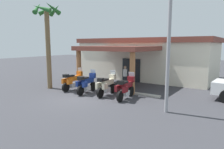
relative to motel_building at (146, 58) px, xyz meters
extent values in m
plane|color=#38383D|center=(-0.12, -10.35, -2.04)|extent=(80.00, 80.00, 0.00)
cube|color=silver|center=(0.01, 0.17, -0.26)|extent=(13.22, 7.22, 3.55)
cube|color=#1E2328|center=(-0.12, -3.25, -0.99)|extent=(1.80, 0.17, 2.10)
cube|color=brown|center=(-0.21, -5.55, 1.04)|extent=(5.90, 4.93, 0.35)
cylinder|color=#9E663D|center=(-2.75, -7.41, -0.58)|extent=(0.38, 0.38, 2.91)
cylinder|color=#9E663D|center=(2.17, -7.60, -0.58)|extent=(0.38, 0.38, 2.91)
cube|color=brown|center=(0.01, 0.17, 1.73)|extent=(13.63, 7.63, 0.44)
cylinder|color=black|center=(-2.20, -7.96, -1.71)|extent=(0.15, 0.66, 0.66)
cylinder|color=black|center=(-2.18, -9.51, -1.71)|extent=(0.15, 0.66, 0.66)
cube|color=silver|center=(-2.19, -8.76, -1.67)|extent=(0.33, 0.56, 0.32)
cube|color=orange|center=(-2.19, -8.61, -1.16)|extent=(0.32, 1.15, 0.34)
cube|color=black|center=(-2.18, -8.96, -0.94)|extent=(0.29, 0.60, 0.10)
cube|color=orange|center=(-2.20, -7.98, -0.89)|extent=(0.44, 0.25, 0.36)
cube|color=#B2BCC6|center=(-2.20, -7.90, -0.61)|extent=(0.40, 0.12, 0.36)
cube|color=orange|center=(-2.44, -9.36, -1.28)|extent=(0.19, 0.44, 0.36)
cube|color=orange|center=(-1.92, -9.35, -1.28)|extent=(0.19, 0.44, 0.36)
cube|color=black|center=(-2.18, -9.46, -0.87)|extent=(0.36, 0.32, 0.22)
cylinder|color=black|center=(-0.75, -8.18, -1.71)|extent=(0.20, 0.67, 0.66)
cylinder|color=black|center=(-0.60, -9.73, -1.71)|extent=(0.20, 0.67, 0.66)
cube|color=silver|center=(-0.67, -8.98, -1.67)|extent=(0.37, 0.59, 0.32)
cube|color=navy|center=(-0.69, -8.83, -1.16)|extent=(0.41, 1.17, 0.34)
cube|color=black|center=(-0.65, -9.18, -0.94)|extent=(0.34, 0.62, 0.10)
cube|color=navy|center=(-0.75, -8.20, -0.89)|extent=(0.46, 0.28, 0.36)
cube|color=#B2BCC6|center=(-0.75, -8.12, -0.61)|extent=(0.41, 0.16, 0.36)
cube|color=navy|center=(-0.87, -9.60, -1.28)|extent=(0.22, 0.46, 0.36)
cube|color=navy|center=(-0.35, -9.55, -1.28)|extent=(0.22, 0.46, 0.36)
cube|color=black|center=(-0.60, -9.68, -0.87)|extent=(0.39, 0.35, 0.22)
cylinder|color=black|center=(0.82, -7.95, -1.71)|extent=(0.16, 0.66, 0.66)
cylinder|color=black|center=(0.87, -9.50, -1.71)|extent=(0.16, 0.66, 0.66)
cube|color=silver|center=(0.84, -8.75, -1.67)|extent=(0.34, 0.57, 0.32)
cube|color=beige|center=(0.84, -8.60, -1.16)|extent=(0.34, 1.16, 0.34)
cube|color=black|center=(0.85, -8.95, -0.94)|extent=(0.30, 0.61, 0.10)
cube|color=beige|center=(0.82, -7.97, -0.89)|extent=(0.45, 0.26, 0.36)
cube|color=#B2BCC6|center=(0.81, -7.89, -0.61)|extent=(0.40, 0.13, 0.36)
cube|color=beige|center=(0.60, -9.36, -1.28)|extent=(0.20, 0.45, 0.36)
cube|color=beige|center=(1.12, -9.34, -1.28)|extent=(0.20, 0.45, 0.36)
cube|color=black|center=(0.87, -9.45, -0.87)|extent=(0.37, 0.33, 0.22)
cylinder|color=black|center=(2.33, -8.06, -1.71)|extent=(0.17, 0.67, 0.66)
cylinder|color=black|center=(2.39, -9.61, -1.71)|extent=(0.17, 0.67, 0.66)
cube|color=silver|center=(2.36, -8.86, -1.67)|extent=(0.34, 0.57, 0.32)
cube|color=maroon|center=(2.35, -8.71, -1.16)|extent=(0.35, 1.16, 0.34)
cube|color=black|center=(2.37, -9.06, -0.94)|extent=(0.30, 0.61, 0.10)
cube|color=maroon|center=(2.33, -8.08, -0.89)|extent=(0.45, 0.26, 0.36)
cube|color=#B2BCC6|center=(2.33, -8.00, -0.61)|extent=(0.40, 0.13, 0.36)
cube|color=maroon|center=(2.12, -9.47, -1.28)|extent=(0.20, 0.45, 0.36)
cube|color=maroon|center=(2.64, -9.45, -1.28)|extent=(0.20, 0.45, 0.36)
cube|color=black|center=(2.39, -9.56, -0.87)|extent=(0.37, 0.33, 0.22)
cylinder|color=black|center=(0.49, -5.53, -1.62)|extent=(0.14, 0.14, 0.82)
cylinder|color=black|center=(0.40, -5.37, -1.62)|extent=(0.14, 0.14, 0.82)
cylinder|color=white|center=(0.44, -5.45, -0.92)|extent=(0.32, 0.32, 0.58)
cylinder|color=white|center=(0.54, -5.64, -0.89)|extent=(0.09, 0.09, 0.55)
cylinder|color=white|center=(0.34, -5.25, -0.89)|extent=(0.09, 0.09, 0.55)
sphere|color=tan|center=(0.44, -5.45, -0.49)|extent=(0.22, 0.22, 0.22)
cylinder|color=brown|center=(-4.15, -9.25, 0.87)|extent=(0.35, 0.35, 5.82)
cone|color=#236028|center=(-3.48, -9.22, 3.95)|extent=(0.42, 1.38, 0.88)
cone|color=#236028|center=(-3.99, -8.60, 3.95)|extent=(1.42, 0.68, 0.86)
cone|color=#236028|center=(-4.64, -8.79, 3.97)|extent=(1.19, 1.24, 0.93)
cone|color=#236028|center=(-4.73, -9.60, 4.03)|extent=(0.98, 1.29, 1.09)
cone|color=#236028|center=(-3.90, -9.87, 3.90)|extent=(1.42, 0.86, 0.72)
cylinder|color=#99999E|center=(5.28, -9.97, 0.76)|extent=(0.18, 0.18, 5.60)
cube|color=#ADA89E|center=(0.09, -7.46, -1.98)|extent=(8.06, 0.36, 0.12)
camera|label=1|loc=(8.24, -19.73, 1.36)|focal=32.42mm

